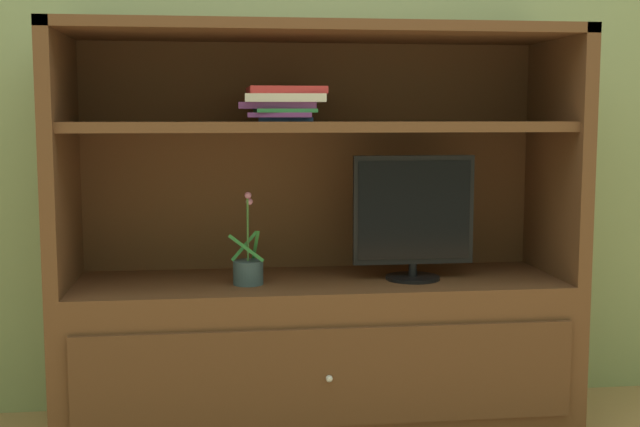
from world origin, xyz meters
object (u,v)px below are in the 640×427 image
magazine_stack (283,103)px  potted_plant (248,270)px  tv_monitor (414,216)px  media_console (318,307)px

magazine_stack → potted_plant: bearing=-154.0°
tv_monitor → magazine_stack: size_ratio=1.29×
media_console → magazine_stack: (-0.13, -0.01, 0.75)m
tv_monitor → magazine_stack: magazine_stack is taller
tv_monitor → magazine_stack: bearing=173.9°
media_console → tv_monitor: media_console is taller
media_console → magazine_stack: 0.76m
potted_plant → magazine_stack: 0.61m
media_console → magazine_stack: bearing=-176.6°
media_console → magazine_stack: media_console is taller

